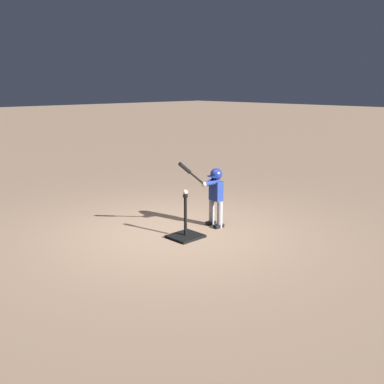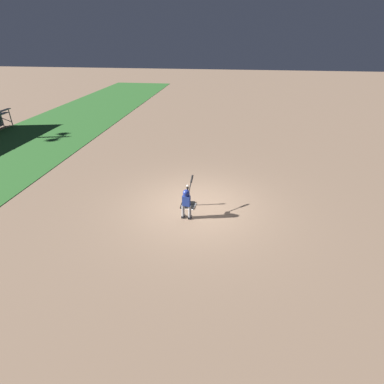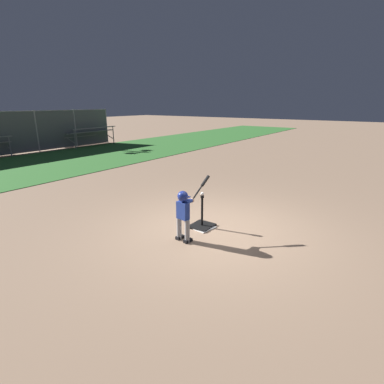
# 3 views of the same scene
# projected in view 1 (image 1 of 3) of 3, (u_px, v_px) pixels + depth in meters

# --- Properties ---
(ground_plane) EXTENTS (90.00, 90.00, 0.00)m
(ground_plane) POSITION_uv_depth(u_px,v_px,m) (172.00, 233.00, 7.43)
(ground_plane) COLOR #93755B
(home_plate) EXTENTS (0.50, 0.50, 0.02)m
(home_plate) POSITION_uv_depth(u_px,v_px,m) (186.00, 236.00, 7.26)
(home_plate) COLOR white
(home_plate) RESTS_ON ground_plane
(batting_tee) EXTENTS (0.50, 0.45, 0.72)m
(batting_tee) POSITION_uv_depth(u_px,v_px,m) (185.00, 233.00, 7.19)
(batting_tee) COLOR black
(batting_tee) RESTS_ON ground_plane
(batter_child) EXTENTS (0.87, 0.33, 1.20)m
(batter_child) POSITION_uv_depth(u_px,v_px,m) (214.00, 190.00, 7.62)
(batter_child) COLOR gray
(batter_child) RESTS_ON ground_plane
(baseball) EXTENTS (0.07, 0.07, 0.07)m
(baseball) POSITION_uv_depth(u_px,v_px,m) (185.00, 192.00, 7.03)
(baseball) COLOR white
(baseball) RESTS_ON batting_tee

